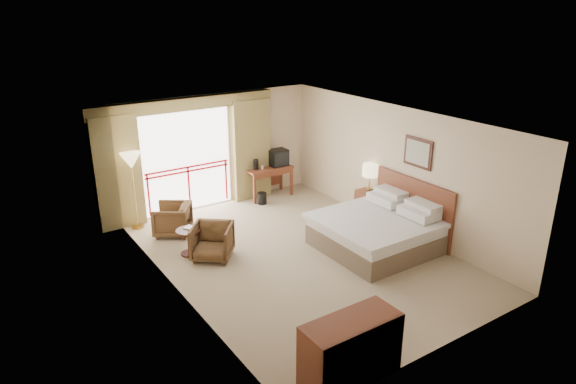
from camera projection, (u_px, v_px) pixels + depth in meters
floor at (299, 255)px, 10.12m from camera, size 7.00×7.00×0.00m
ceiling at (301, 120)px, 9.19m from camera, size 7.00×7.00×0.00m
wall_back at (217, 149)px, 12.39m from camera, size 5.00×0.00×5.00m
wall_front at (448, 265)px, 6.92m from camera, size 5.00×0.00×5.00m
wall_left at (174, 220)px, 8.35m from camera, size 0.00×7.00×7.00m
wall_right at (396, 169)px, 10.96m from camera, size 0.00×7.00×7.00m
balcony_door at (187, 161)px, 12.01m from camera, size 2.40×0.00×2.40m
balcony_railing at (188, 177)px, 12.12m from camera, size 2.09×0.03×1.02m
curtain_left at (117, 172)px, 11.03m from camera, size 1.00×0.26×2.50m
curtain_right at (251, 150)px, 12.75m from camera, size 1.00×0.26×2.50m
valance at (184, 104)px, 11.46m from camera, size 4.40×0.22×0.28m
hvac_vent at (263, 103)px, 12.69m from camera, size 0.50×0.04×0.50m
bed at (378, 231)px, 10.30m from camera, size 2.13×2.06×0.97m
headboard at (412, 208)px, 10.71m from camera, size 0.06×2.10×1.30m
framed_art at (418, 153)px, 10.30m from camera, size 0.04×0.72×0.60m
nightstand at (370, 205)px, 11.74m from camera, size 0.47×0.56×0.67m
table_lamp at (370, 171)px, 11.49m from camera, size 0.35×0.35×0.61m
phone at (373, 192)px, 11.46m from camera, size 0.17×0.14×0.08m
desk at (267, 173)px, 13.03m from camera, size 1.20×0.58×0.78m
tv at (278, 158)px, 13.01m from camera, size 0.46×0.37×0.42m
coffee_maker at (256, 165)px, 12.71m from camera, size 0.15×0.15×0.26m
cup at (262, 167)px, 12.78m from camera, size 0.07×0.07×0.09m
wastebasket at (262, 198)px, 12.66m from camera, size 0.27×0.27×0.29m
armchair_far at (174, 234)px, 11.05m from camera, size 1.03×1.02×0.68m
armchair_near at (213, 258)px, 10.02m from camera, size 1.05×1.06×0.69m
side_table at (189, 238)px, 10.04m from camera, size 0.48×0.48×0.52m
book at (188, 230)px, 9.98m from camera, size 0.28×0.30×0.02m
floor_lamp at (131, 164)px, 10.86m from camera, size 0.44×0.44×1.72m
dresser at (351, 350)px, 6.66m from camera, size 1.34×0.57×0.89m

